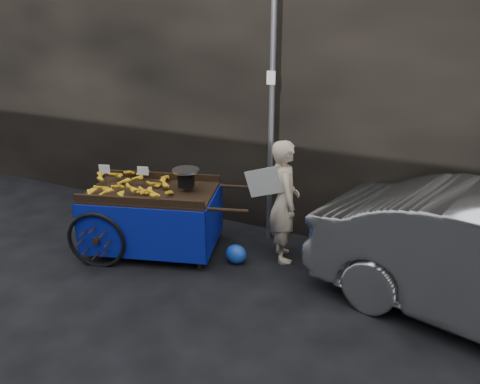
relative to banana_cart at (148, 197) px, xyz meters
The scene contains 6 objects.
ground 1.37m from the banana_cart, 11.18° to the right, with size 80.00×80.00×0.00m, color black.
building_wall 3.27m from the banana_cart, 58.18° to the left, with size 13.50×2.00×5.00m.
street_pole 2.13m from the banana_cart, 38.01° to the left, with size 0.12×0.10×4.00m.
banana_cart is the anchor object (origin of this frame).
vendor 1.90m from the banana_cart, 18.59° to the left, with size 0.86×0.74×1.69m.
plastic_bag 1.47m from the banana_cart, ahead, with size 0.30×0.24×0.27m, color blue.
Camera 1 is at (2.76, -4.65, 3.20)m, focal length 35.00 mm.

